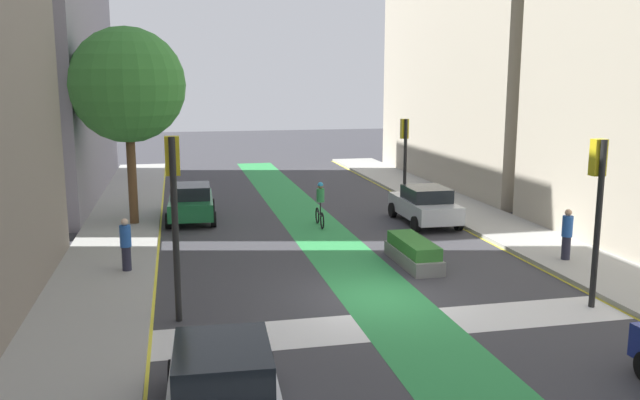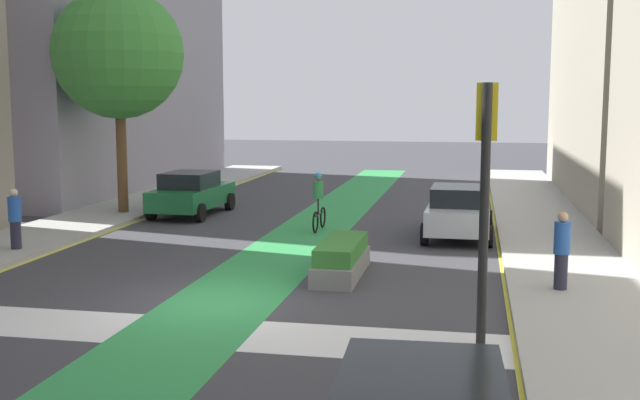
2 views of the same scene
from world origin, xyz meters
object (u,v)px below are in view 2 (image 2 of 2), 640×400
street_tree_near (118,54)px  car_green_left_far (191,193)px  median_planter (341,259)px  traffic_signal_near_right (485,164)px  car_silver_right_far (459,211)px  pedestrian_sidewalk_right_a (562,250)px  pedestrian_sidewalk_left_a (15,218)px  traffic_signal_far_right (485,135)px  cyclist_in_lane (319,200)px

street_tree_near → car_green_left_far: bearing=16.5°
median_planter → traffic_signal_near_right: bearing=-55.8°
traffic_signal_near_right → street_tree_near: 17.76m
car_silver_right_far → median_planter: (-2.62, -5.69, -0.40)m
pedestrian_sidewalk_right_a → median_planter: 5.02m
car_silver_right_far → pedestrian_sidewalk_left_a: (-11.64, -4.89, 0.18)m
median_planter → traffic_signal_far_right: bearing=72.0°
pedestrian_sidewalk_left_a → street_tree_near: bearing=91.4°
traffic_signal_far_right → pedestrian_sidewalk_right_a: (1.49, -11.49, -1.86)m
pedestrian_sidewalk_left_a → street_tree_near: street_tree_near is taller
pedestrian_sidewalk_left_a → traffic_signal_far_right: bearing=38.0°
traffic_signal_near_right → cyclist_in_lane: (-4.97, 10.80, -2.13)m
median_planter → pedestrian_sidewalk_right_a: bearing=-11.4°
traffic_signal_near_right → pedestrian_sidewalk_left_a: size_ratio=2.72×
pedestrian_sidewalk_right_a → pedestrian_sidewalk_left_a: size_ratio=1.02×
traffic_signal_far_right → cyclist_in_lane: size_ratio=2.19×
car_green_left_far → street_tree_near: (-2.31, -0.68, 4.90)m
street_tree_near → median_planter: (9.18, -7.74, -5.30)m
car_silver_right_far → cyclist_in_lane: cyclist_in_lane is taller
traffic_signal_far_right → car_green_left_far: bearing=-168.5°
car_silver_right_far → street_tree_near: 12.94m
cyclist_in_lane → traffic_signal_near_right: bearing=-65.3°
traffic_signal_far_right → street_tree_near: size_ratio=0.52×
traffic_signal_near_right → median_planter: (-3.21, 4.71, -2.70)m
traffic_signal_near_right → pedestrian_sidewalk_right_a: traffic_signal_near_right is taller
pedestrian_sidewalk_left_a → traffic_signal_near_right: bearing=-24.3°
median_planter → pedestrian_sidewalk_left_a: bearing=174.9°
car_green_left_far → car_silver_right_far: same height
car_silver_right_far → pedestrian_sidewalk_left_a: size_ratio=2.59×
traffic_signal_near_right → traffic_signal_far_right: bearing=89.2°
traffic_signal_far_right → street_tree_near: street_tree_near is taller
traffic_signal_far_right → street_tree_near: 13.20m
pedestrian_sidewalk_left_a → median_planter: size_ratio=0.53×
pedestrian_sidewalk_right_a → street_tree_near: (-14.07, 8.72, 4.70)m
pedestrian_sidewalk_right_a → median_planter: (-4.89, 0.98, -0.59)m
traffic_signal_far_right → car_silver_right_far: traffic_signal_far_right is taller
car_silver_right_far → cyclist_in_lane: size_ratio=2.28×
traffic_signal_near_right → pedestrian_sidewalk_left_a: traffic_signal_near_right is taller
traffic_signal_near_right → street_tree_near: bearing=134.9°
pedestrian_sidewalk_right_a → car_silver_right_far: bearing=108.8°
car_green_left_far → median_planter: size_ratio=1.38×
cyclist_in_lane → street_tree_near: size_ratio=0.24×
traffic_signal_far_right → median_planter: 11.31m
traffic_signal_near_right → car_green_left_far: size_ratio=1.04×
traffic_signal_far_right → median_planter: bearing=-108.0°
car_green_left_far → cyclist_in_lane: 5.63m
pedestrian_sidewalk_right_a → street_tree_near: street_tree_near is taller
cyclist_in_lane → street_tree_near: bearing=167.4°
pedestrian_sidewalk_left_a → pedestrian_sidewalk_right_a: bearing=-7.3°
car_green_left_far → cyclist_in_lane: (5.11, -2.34, 0.17)m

